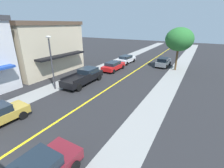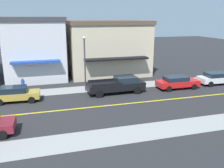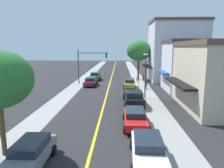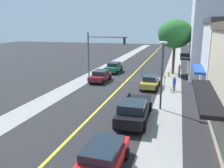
{
  "view_description": "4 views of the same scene",
  "coord_description": "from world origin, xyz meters",
  "views": [
    {
      "loc": [
        8.85,
        -1.22,
        7.09
      ],
      "look_at": [
        1.42,
        11.89,
        1.34
      ],
      "focal_mm": 25.61,
      "sensor_mm": 36.0,
      "label": 1
    },
    {
      "loc": [
        20.22,
        6.06,
        7.86
      ],
      "look_at": [
        -1.94,
        12.43,
        1.47
      ],
      "focal_mm": 38.95,
      "sensor_mm": 36.0,
      "label": 2
    },
    {
      "loc": [
        -1.83,
        37.53,
        6.67
      ],
      "look_at": [
        -0.81,
        9.88,
        1.79
      ],
      "focal_mm": 33.22,
      "sensor_mm": 36.0,
      "label": 3
    },
    {
      "loc": [
        -6.48,
        30.15,
        7.05
      ],
      "look_at": [
        -0.77,
        10.2,
        1.93
      ],
      "focal_mm": 37.28,
      "sensor_mm": 36.0,
      "label": 4
    }
  ],
  "objects": [
    {
      "name": "street_lamp",
      "position": [
        -5.24,
        10.35,
        3.69
      ],
      "size": [
        0.7,
        0.36,
        5.9
      ],
      "color": "#38383D",
      "rests_on": "ground"
    },
    {
      "name": "grey_sedan_right_curb",
      "position": [
        3.15,
        27.02,
        0.8
      ],
      "size": [
        1.95,
        4.52,
        1.52
      ],
      "rotation": [
        0.0,
        0.0,
        1.57
      ],
      "color": "slate",
      "rests_on": "ground"
    },
    {
      "name": "pale_office_building",
      "position": [
        -13.0,
        14.87,
        3.7
      ],
      "size": [
        9.53,
        10.93,
        7.37
      ],
      "rotation": [
        0.0,
        0.0,
        -1.57
      ],
      "color": "beige",
      "rests_on": "ground"
    },
    {
      "name": "street_tree_right_corner",
      "position": [
        5.4,
        25.64,
        4.79
      ],
      "size": [
        4.15,
        4.15,
        6.57
      ],
      "color": "brown",
      "rests_on": "ground"
    },
    {
      "name": "white_sedan_left_curb",
      "position": [
        -3.54,
        26.05,
        0.76
      ],
      "size": [
        2.22,
        4.66,
        1.43
      ],
      "rotation": [
        0.0,
        0.0,
        1.53
      ],
      "color": "silver",
      "rests_on": "ground"
    },
    {
      "name": "red_sedan_left_curb",
      "position": [
        -3.19,
        20.46,
        0.75
      ],
      "size": [
        2.07,
        4.74,
        1.4
      ],
      "rotation": [
        0.0,
        0.0,
        1.57
      ],
      "color": "red",
      "rests_on": "ground"
    },
    {
      "name": "black_pickup_truck",
      "position": [
        -3.48,
        13.49,
        0.89
      ],
      "size": [
        2.38,
        6.15,
        1.75
      ],
      "rotation": [
        0.0,
        0.0,
        1.59
      ],
      "color": "black",
      "rests_on": "ground"
    }
  ]
}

